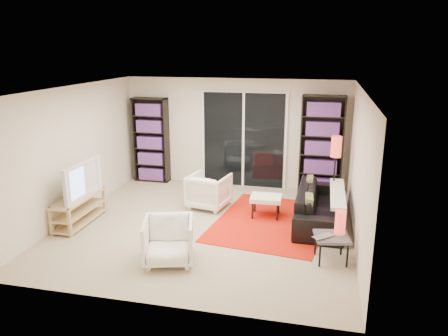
{
  "coord_description": "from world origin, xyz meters",
  "views": [
    {
      "loc": [
        1.91,
        -6.91,
        3.08
      ],
      "look_at": [
        0.25,
        0.3,
        1.0
      ],
      "focal_mm": 35.0,
      "sensor_mm": 36.0,
      "label": 1
    }
  ],
  "objects_px": {
    "tv_stand": "(79,209)",
    "ottoman": "(266,199)",
    "armchair_front": "(169,241)",
    "bookshelf_left": "(151,140)",
    "side_table": "(332,238)",
    "sofa": "(321,205)",
    "floor_lamp": "(336,154)",
    "bookshelf_right": "(322,145)",
    "armchair_back": "(209,191)"
  },
  "relations": [
    {
      "from": "tv_stand",
      "to": "ottoman",
      "type": "bearing_deg",
      "value": 18.26
    },
    {
      "from": "armchair_front",
      "to": "bookshelf_left",
      "type": "bearing_deg",
      "value": 99.28
    },
    {
      "from": "tv_stand",
      "to": "bookshelf_left",
      "type": "bearing_deg",
      "value": 83.74
    },
    {
      "from": "ottoman",
      "to": "side_table",
      "type": "xyz_separation_m",
      "value": [
        1.17,
        -1.52,
        0.01
      ]
    },
    {
      "from": "armchair_front",
      "to": "ottoman",
      "type": "distance_m",
      "value": 2.38
    },
    {
      "from": "sofa",
      "to": "floor_lamp",
      "type": "relative_size",
      "value": 1.47
    },
    {
      "from": "bookshelf_right",
      "to": "armchair_back",
      "type": "relative_size",
      "value": 2.84
    },
    {
      "from": "tv_stand",
      "to": "armchair_back",
      "type": "bearing_deg",
      "value": 32.39
    },
    {
      "from": "armchair_front",
      "to": "floor_lamp",
      "type": "distance_m",
      "value": 3.68
    },
    {
      "from": "floor_lamp",
      "to": "armchair_back",
      "type": "bearing_deg",
      "value": -170.57
    },
    {
      "from": "armchair_back",
      "to": "ottoman",
      "type": "xyz_separation_m",
      "value": [
        1.16,
        -0.24,
        0.01
      ]
    },
    {
      "from": "tv_stand",
      "to": "side_table",
      "type": "height_order",
      "value": "tv_stand"
    },
    {
      "from": "bookshelf_right",
      "to": "tv_stand",
      "type": "height_order",
      "value": "bookshelf_right"
    },
    {
      "from": "ottoman",
      "to": "armchair_front",
      "type": "bearing_deg",
      "value": -118.97
    },
    {
      "from": "side_table",
      "to": "floor_lamp",
      "type": "distance_m",
      "value": 2.28
    },
    {
      "from": "bookshelf_right",
      "to": "floor_lamp",
      "type": "xyz_separation_m",
      "value": [
        0.27,
        -1.02,
        0.07
      ]
    },
    {
      "from": "sofa",
      "to": "floor_lamp",
      "type": "bearing_deg",
      "value": -16.03
    },
    {
      "from": "tv_stand",
      "to": "side_table",
      "type": "distance_m",
      "value": 4.4
    },
    {
      "from": "tv_stand",
      "to": "armchair_front",
      "type": "xyz_separation_m",
      "value": [
        2.06,
        -1.02,
        0.07
      ]
    },
    {
      "from": "bookshelf_right",
      "to": "armchair_front",
      "type": "xyz_separation_m",
      "value": [
        -2.09,
        -3.73,
        -0.72
      ]
    },
    {
      "from": "armchair_front",
      "to": "side_table",
      "type": "height_order",
      "value": "armchair_front"
    },
    {
      "from": "ottoman",
      "to": "side_table",
      "type": "distance_m",
      "value": 1.92
    },
    {
      "from": "sofa",
      "to": "armchair_back",
      "type": "relative_size",
      "value": 2.89
    },
    {
      "from": "bookshelf_right",
      "to": "side_table",
      "type": "distance_m",
      "value": 3.25
    },
    {
      "from": "armchair_back",
      "to": "armchair_front",
      "type": "distance_m",
      "value": 2.32
    },
    {
      "from": "bookshelf_right",
      "to": "sofa",
      "type": "height_order",
      "value": "bookshelf_right"
    },
    {
      "from": "armchair_front",
      "to": "side_table",
      "type": "distance_m",
      "value": 2.39
    },
    {
      "from": "bookshelf_left",
      "to": "floor_lamp",
      "type": "relative_size",
      "value": 1.34
    },
    {
      "from": "tv_stand",
      "to": "armchair_back",
      "type": "relative_size",
      "value": 1.71
    },
    {
      "from": "sofa",
      "to": "ottoman",
      "type": "distance_m",
      "value": 1.0
    },
    {
      "from": "bookshelf_left",
      "to": "sofa",
      "type": "distance_m",
      "value": 4.31
    },
    {
      "from": "bookshelf_left",
      "to": "bookshelf_right",
      "type": "bearing_deg",
      "value": -0.0
    },
    {
      "from": "armchair_back",
      "to": "floor_lamp",
      "type": "relative_size",
      "value": 0.51
    },
    {
      "from": "armchair_back",
      "to": "side_table",
      "type": "distance_m",
      "value": 2.92
    },
    {
      "from": "armchair_front",
      "to": "bookshelf_right",
      "type": "bearing_deg",
      "value": 44.78
    },
    {
      "from": "armchair_back",
      "to": "ottoman",
      "type": "bearing_deg",
      "value": 178.91
    },
    {
      "from": "tv_stand",
      "to": "armchair_back",
      "type": "xyz_separation_m",
      "value": [
        2.05,
        1.3,
        0.07
      ]
    },
    {
      "from": "bookshelf_right",
      "to": "tv_stand",
      "type": "xyz_separation_m",
      "value": [
        -4.15,
        -2.71,
        -0.79
      ]
    },
    {
      "from": "armchair_back",
      "to": "tv_stand",
      "type": "bearing_deg",
      "value": 43.09
    },
    {
      "from": "armchair_back",
      "to": "side_table",
      "type": "height_order",
      "value": "armchair_back"
    },
    {
      "from": "ottoman",
      "to": "tv_stand",
      "type": "bearing_deg",
      "value": -161.74
    },
    {
      "from": "ottoman",
      "to": "floor_lamp",
      "type": "relative_size",
      "value": 0.4
    },
    {
      "from": "armchair_back",
      "to": "ottoman",
      "type": "distance_m",
      "value": 1.18
    },
    {
      "from": "bookshelf_right",
      "to": "side_table",
      "type": "xyz_separation_m",
      "value": [
        0.23,
        -3.17,
        -0.69
      ]
    },
    {
      "from": "sofa",
      "to": "side_table",
      "type": "distance_m",
      "value": 1.5
    },
    {
      "from": "sofa",
      "to": "ottoman",
      "type": "xyz_separation_m",
      "value": [
        -1.0,
        0.03,
        0.03
      ]
    },
    {
      "from": "bookshelf_right",
      "to": "armchair_back",
      "type": "xyz_separation_m",
      "value": [
        -2.1,
        -1.41,
        -0.71
      ]
    },
    {
      "from": "sofa",
      "to": "armchair_back",
      "type": "height_order",
      "value": "armchair_back"
    },
    {
      "from": "bookshelf_left",
      "to": "armchair_front",
      "type": "relative_size",
      "value": 2.67
    },
    {
      "from": "armchair_back",
      "to": "floor_lamp",
      "type": "xyz_separation_m",
      "value": [
        2.37,
        0.39,
        0.78
      ]
    }
  ]
}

